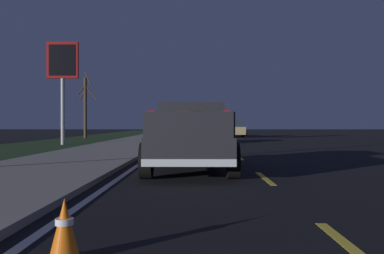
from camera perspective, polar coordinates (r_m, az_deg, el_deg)
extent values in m
plane|color=black|center=(28.04, 3.93, -2.17)|extent=(144.00, 144.00, 0.00)
cube|color=gray|center=(28.29, -7.68, -2.03)|extent=(108.00, 4.00, 0.12)
cube|color=#1E3819|center=(29.45, -17.36, -2.06)|extent=(108.00, 6.00, 0.01)
cube|color=yellow|center=(4.80, 20.52, -14.92)|extent=(2.40, 0.14, 0.01)
cube|color=yellow|center=(10.35, 9.51, -6.61)|extent=(2.40, 0.14, 0.01)
cube|color=yellow|center=(16.53, 6.18, -3.97)|extent=(2.40, 0.14, 0.01)
cube|color=yellow|center=(23.09, 4.62, -2.72)|extent=(2.40, 0.14, 0.01)
cube|color=yellow|center=(28.52, 3.88, -2.12)|extent=(2.40, 0.14, 0.01)
cube|color=yellow|center=(34.09, 3.36, -1.70)|extent=(2.40, 0.14, 0.01)
cube|color=yellow|center=(39.77, 2.98, -1.40)|extent=(2.40, 0.14, 0.01)
cube|color=yellow|center=(45.63, 2.69, -1.16)|extent=(2.40, 0.14, 0.01)
cube|color=yellow|center=(50.89, 2.49, -1.00)|extent=(2.40, 0.14, 0.01)
cube|color=yellow|center=(56.60, 2.31, -0.86)|extent=(2.40, 0.14, 0.01)
cube|color=yellow|center=(63.52, 2.14, -0.72)|extent=(2.40, 0.14, 0.01)
cube|color=yellow|center=(69.55, 2.01, -0.62)|extent=(2.40, 0.14, 0.01)
cube|color=yellow|center=(74.64, 1.92, -0.54)|extent=(2.40, 0.14, 0.01)
cube|color=yellow|center=(81.05, 1.83, -0.47)|extent=(2.40, 0.14, 0.01)
cube|color=silver|center=(28.05, -3.02, -2.16)|extent=(108.00, 0.14, 0.01)
cube|color=#232328|center=(11.83, -0.15, -2.49)|extent=(5.40, 2.01, 0.60)
cube|color=#232328|center=(13.00, -0.06, 1.08)|extent=(2.16, 1.84, 0.90)
cube|color=#1E2833|center=(11.96, -0.14, 1.38)|extent=(0.04, 1.44, 0.50)
cube|color=#232328|center=(10.79, -5.24, 0.31)|extent=(3.02, 0.08, 0.56)
cube|color=#232328|center=(10.76, 4.77, 0.31)|extent=(3.02, 0.08, 0.56)
cube|color=#232328|center=(9.16, -0.42, 0.29)|extent=(0.08, 1.88, 0.56)
cube|color=silver|center=(9.19, -0.42, -4.70)|extent=(0.12, 2.00, 0.16)
cube|color=red|center=(9.22, -5.40, 1.53)|extent=(0.06, 0.14, 0.20)
cube|color=red|center=(9.19, 4.58, 1.54)|extent=(0.06, 0.14, 0.20)
ellipsoid|color=#4C422D|center=(10.74, -0.24, 0.52)|extent=(2.59, 1.52, 0.64)
sphere|color=silver|center=(11.25, -2.03, -0.19)|extent=(0.40, 0.40, 0.40)
sphere|color=beige|center=(10.14, 1.39, -0.37)|extent=(0.34, 0.34, 0.34)
cylinder|color=black|center=(13.68, -4.23, -3.14)|extent=(0.84, 0.28, 0.84)
cylinder|color=black|center=(13.65, 4.18, -3.15)|extent=(0.84, 0.28, 0.84)
cylinder|color=black|center=(10.14, -5.99, -4.39)|extent=(0.84, 0.28, 0.84)
cylinder|color=black|center=(10.10, 5.38, -4.41)|extent=(0.84, 0.28, 0.84)
cube|color=silver|center=(28.78, 0.25, -0.85)|extent=(4.43, 1.86, 0.70)
cube|color=#1E2833|center=(28.53, 0.25, 0.40)|extent=(2.49, 1.62, 0.56)
cylinder|color=black|center=(30.29, -1.48, -1.33)|extent=(0.68, 0.22, 0.68)
cylinder|color=black|center=(30.31, 1.93, -1.33)|extent=(0.68, 0.22, 0.68)
cylinder|color=black|center=(27.31, -1.62, -1.53)|extent=(0.68, 0.22, 0.68)
cylinder|color=black|center=(27.32, 2.15, -1.53)|extent=(0.68, 0.22, 0.68)
cube|color=red|center=(26.63, 0.27, -0.84)|extent=(0.10, 1.51, 0.10)
cube|color=navy|center=(42.84, 0.74, -0.43)|extent=(4.42, 1.85, 0.70)
cube|color=#1E2833|center=(42.59, 0.73, 0.41)|extent=(2.48, 1.61, 0.56)
cylinder|color=black|center=(44.36, -0.40, -0.77)|extent=(0.68, 0.22, 0.68)
cylinder|color=black|center=(44.34, 1.92, -0.78)|extent=(0.68, 0.22, 0.68)
cylinder|color=black|center=(41.37, -0.54, -0.86)|extent=(0.68, 0.22, 0.68)
cylinder|color=black|center=(41.35, 1.96, -0.86)|extent=(0.68, 0.22, 0.68)
cube|color=red|center=(40.69, 0.70, -0.40)|extent=(0.10, 1.51, 0.10)
cube|color=#9E845B|center=(41.50, 5.59, -0.46)|extent=(4.45, 1.92, 0.70)
cube|color=#1E2833|center=(41.25, 5.61, 0.41)|extent=(2.51, 1.65, 0.56)
cylinder|color=black|center=(42.96, 4.27, -0.82)|extent=(0.68, 0.22, 0.68)
cylinder|color=black|center=(43.06, 6.67, -0.81)|extent=(0.68, 0.22, 0.68)
cylinder|color=black|center=(39.97, 4.42, -0.91)|extent=(0.68, 0.22, 0.68)
cylinder|color=black|center=(40.08, 6.99, -0.91)|extent=(0.68, 0.22, 0.68)
cube|color=red|center=(39.35, 5.76, -0.44)|extent=(0.12, 1.51, 0.10)
cylinder|color=#99999E|center=(27.60, -16.55, 4.23)|extent=(0.24, 0.24, 6.22)
cube|color=maroon|center=(27.80, -16.56, 8.37)|extent=(0.24, 1.90, 2.20)
cube|color=black|center=(27.68, -16.64, 8.40)|extent=(0.04, 1.60, 1.87)
cylinder|color=#423323|center=(39.38, -13.79, 2.43)|extent=(0.28, 0.28, 5.31)
cylinder|color=#423323|center=(39.82, -14.09, 4.19)|extent=(0.66, 0.71, 0.89)
cylinder|color=#423323|center=(39.24, -13.03, 4.36)|extent=(0.24, 1.19, 1.44)
cylinder|color=#423323|center=(39.38, -14.22, 4.76)|extent=(0.40, 0.62, 0.92)
cylinder|color=#423323|center=(39.24, -13.46, 6.23)|extent=(0.60, 0.70, 1.27)
cone|color=orange|center=(4.33, -16.34, -12.50)|extent=(0.28, 0.28, 0.55)
cylinder|color=white|center=(4.32, -16.34, -11.79)|extent=(0.17, 0.17, 0.06)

